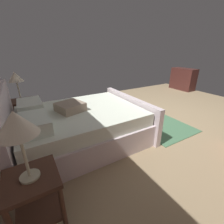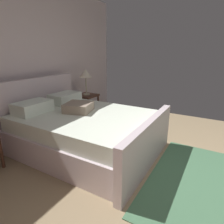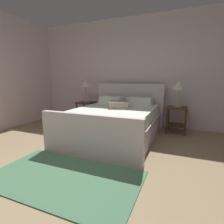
# 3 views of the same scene
# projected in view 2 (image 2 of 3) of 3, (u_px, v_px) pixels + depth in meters

# --- Properties ---
(wall_back) EXTENTS (5.53, 0.12, 2.78)m
(wall_back) POSITION_uv_depth(u_px,v_px,m) (21.00, 61.00, 3.40)
(wall_back) COLOR silver
(wall_back) RESTS_ON ground
(bed) EXTENTS (1.74, 2.23, 1.11)m
(bed) POSITION_uv_depth(u_px,v_px,m) (82.00, 129.00, 3.14)
(bed) COLOR silver
(bed) RESTS_ON ground
(nightstand_right) EXTENTS (0.44, 0.44, 0.60)m
(nightstand_right) POSITION_uv_depth(u_px,v_px,m) (87.00, 103.00, 4.49)
(nightstand_right) COLOR #472A1D
(nightstand_right) RESTS_ON ground
(table_lamp_right) EXTENTS (0.28, 0.28, 0.58)m
(table_lamp_right) POSITION_uv_depth(u_px,v_px,m) (86.00, 74.00, 4.29)
(table_lamp_right) COLOR #B7B293
(table_lamp_right) RESTS_ON nightstand_right
(area_rug) EXTENTS (1.91, 1.10, 0.01)m
(area_rug) POSITION_uv_depth(u_px,v_px,m) (196.00, 182.00, 2.39)
(area_rug) COLOR #477351
(area_rug) RESTS_ON ground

